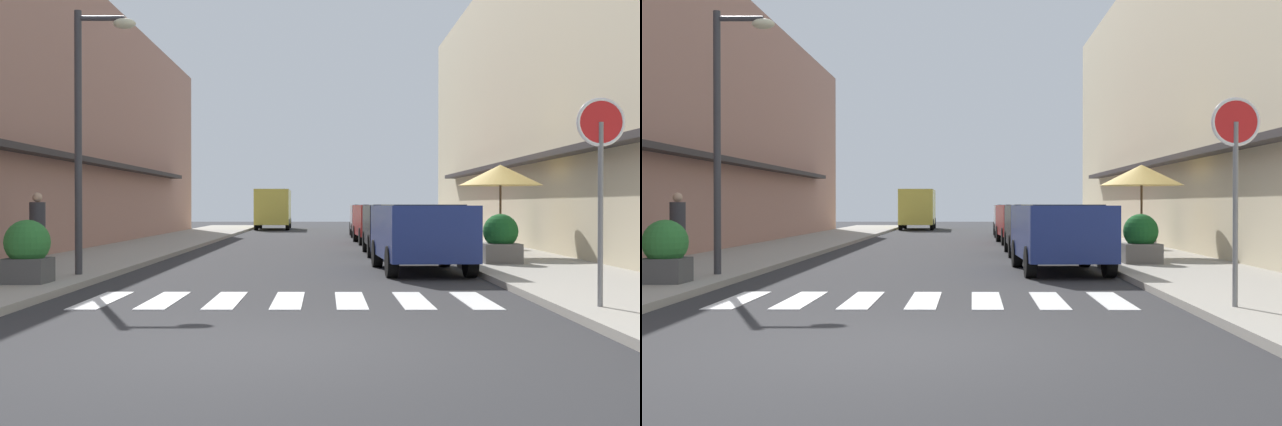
{
  "view_description": "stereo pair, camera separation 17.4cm",
  "coord_description": "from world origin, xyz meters",
  "views": [
    {
      "loc": [
        0.56,
        -8.08,
        1.47
      ],
      "look_at": [
        0.4,
        17.34,
        1.2
      ],
      "focal_mm": 44.16,
      "sensor_mm": 36.0,
      "label": 1
    },
    {
      "loc": [
        0.73,
        -8.08,
        1.47
      ],
      "look_at": [
        0.4,
        17.34,
        1.2
      ],
      "focal_mm": 44.16,
      "sensor_mm": 36.0,
      "label": 2
    }
  ],
  "objects": [
    {
      "name": "building_row_left",
      "position": [
        -9.36,
        16.79,
        4.24
      ],
      "size": [
        5.5,
        37.58,
        8.48
      ],
      "color": "#A87A6B",
      "rests_on": "ground_plane"
    },
    {
      "name": "cafe_umbrella",
      "position": [
        5.24,
        12.86,
        2.24
      ],
      "size": [
        2.2,
        2.2,
        2.41
      ],
      "color": "#262626",
      "rests_on": "sidewalk_right"
    },
    {
      "name": "building_row_right",
      "position": [
        9.36,
        16.79,
        5.1
      ],
      "size": [
        5.5,
        37.58,
        10.2
      ],
      "color": "beige",
      "rests_on": "ground_plane"
    },
    {
      "name": "crosswalk",
      "position": [
        -0.0,
        3.9,
        0.01
      ],
      "size": [
        6.15,
        2.2,
        0.01
      ],
      "color": "silver",
      "rests_on": "ground_plane"
    },
    {
      "name": "parked_car_far",
      "position": [
        2.64,
        21.56,
        0.92
      ],
      "size": [
        1.94,
        4.3,
        1.47
      ],
      "color": "maroon",
      "rests_on": "ground_plane"
    },
    {
      "name": "sidewalk_left",
      "position": [
        -5.28,
        15.81,
        0.06
      ],
      "size": [
        3.18,
        55.35,
        0.12
      ],
      "primitive_type": "cube",
      "color": "#9E998E",
      "rests_on": "ground_plane"
    },
    {
      "name": "planter_far",
      "position": [
        5.92,
        15.92,
        0.61
      ],
      "size": [
        0.7,
        0.7,
        1.04
      ],
      "color": "slate",
      "rests_on": "sidewalk_right"
    },
    {
      "name": "sidewalk_right",
      "position": [
        5.28,
        15.81,
        0.06
      ],
      "size": [
        3.18,
        55.35,
        0.12
      ],
      "primitive_type": "cube",
      "color": "#9E998E",
      "rests_on": "ground_plane"
    },
    {
      "name": "parked_car_mid",
      "position": [
        2.64,
        14.88,
        0.92
      ],
      "size": [
        1.81,
        4.12,
        1.47
      ],
      "color": "black",
      "rests_on": "ground_plane"
    },
    {
      "name": "parked_car_near",
      "position": [
        2.64,
        9.01,
        0.92
      ],
      "size": [
        1.94,
        4.19,
        1.47
      ],
      "color": "navy",
      "rests_on": "ground_plane"
    },
    {
      "name": "round_street_sign",
      "position": [
        4.2,
        2.32,
        2.24
      ],
      "size": [
        0.65,
        0.07,
        2.76
      ],
      "color": "slate",
      "rests_on": "sidewalk_right"
    },
    {
      "name": "street_lamp",
      "position": [
        -4.01,
        7.07,
        3.25
      ],
      "size": [
        1.19,
        0.28,
        5.09
      ],
      "color": "#38383D",
      "rests_on": "sidewalk_left"
    },
    {
      "name": "planter_corner",
      "position": [
        -4.57,
        5.4,
        0.66
      ],
      "size": [
        0.78,
        0.78,
        1.09
      ],
      "color": "#4C4C4C",
      "rests_on": "sidewalk_left"
    },
    {
      "name": "parked_car_distant",
      "position": [
        2.64,
        28.1,
        0.92
      ],
      "size": [
        1.85,
        4.37,
        1.47
      ],
      "color": "silver",
      "rests_on": "ground_plane"
    },
    {
      "name": "pedestrian_walking_near",
      "position": [
        -5.79,
        9.23,
        0.97
      ],
      "size": [
        0.34,
        0.34,
        1.61
      ],
      "rotation": [
        0.0,
        0.0,
        1.35
      ],
      "color": "#282B33",
      "rests_on": "sidewalk_left"
    },
    {
      "name": "ground_plane",
      "position": [
        0.0,
        15.81,
        0.0
      ],
      "size": [
        86.97,
        86.97,
        0.0
      ],
      "primitive_type": "plane",
      "color": "#2B2B2D"
    },
    {
      "name": "planter_midblock",
      "position": [
        4.63,
        10.11,
        0.66
      ],
      "size": [
        0.86,
        0.86,
        1.14
      ],
      "color": "slate",
      "rests_on": "sidewalk_right"
    },
    {
      "name": "delivery_van",
      "position": [
        -2.49,
        38.44,
        1.41
      ],
      "size": [
        2.08,
        5.43,
        2.37
      ],
      "color": "#D8CC4C",
      "rests_on": "ground_plane"
    }
  ]
}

